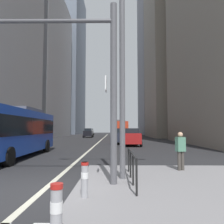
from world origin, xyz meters
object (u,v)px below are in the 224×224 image
object	(u,v)px
car_oncoming_far	(90,132)
traffic_signal_gantry	(55,63)
city_bus_red_distant	(120,129)
city_bus_red_receding	(119,129)
bollard_right	(85,178)
city_bus_blue_oncoming	(14,130)
car_receding_near	(119,136)
street_lamp_post	(122,38)
car_receding_far	(131,137)
bollard_left	(56,211)
pedestrian_waiting	(181,149)
car_oncoming_mid	(88,133)

from	to	relation	value
car_oncoming_far	traffic_signal_gantry	world-z (taller)	traffic_signal_gantry
city_bus_red_distant	traffic_signal_gantry	bearing A→B (deg)	-93.76
city_bus_red_receding	bollard_right	distance (m)	36.80
city_bus_blue_oncoming	car_receding_near	size ratio (longest dim) A/B	2.41
city_bus_red_distant	street_lamp_post	world-z (taller)	street_lamp_post
car_receding_far	traffic_signal_gantry	size ratio (longest dim) A/B	0.75
car_receding_near	car_oncoming_far	distance (m)	35.53
car_receding_near	bollard_left	world-z (taller)	car_receding_near
bollard_right	traffic_signal_gantry	bearing A→B (deg)	130.35
city_bus_red_distant	car_oncoming_far	xyz separation A→B (m)	(-8.18, 3.86, -0.85)
city_bus_blue_oncoming	car_receding_far	bearing A→B (deg)	50.89
car_oncoming_far	street_lamp_post	bearing A→B (deg)	-82.76
city_bus_blue_oncoming	city_bus_red_distant	bearing A→B (deg)	79.70
city_bus_red_receding	traffic_signal_gantry	bearing A→B (deg)	-94.72
city_bus_red_receding	car_receding_far	distance (m)	17.27
car_receding_near	street_lamp_post	distance (m)	20.90
traffic_signal_gantry	pedestrian_waiting	xyz separation A→B (m)	(4.81, 2.46, -3.05)
bollard_left	pedestrian_waiting	xyz separation A→B (m)	(3.72, 6.34, 0.38)
street_lamp_post	bollard_right	size ratio (longest dim) A/B	8.90
car_oncoming_far	city_bus_blue_oncoming	bearing A→B (deg)	-89.89
city_bus_red_receding	bollard_left	xyz separation A→B (m)	(-1.83, -39.21, -1.17)
city_bus_blue_oncoming	city_bus_red_receding	world-z (taller)	same
car_receding_far	car_oncoming_far	size ratio (longest dim) A/B	1.00
bollard_right	pedestrian_waiting	xyz separation A→B (m)	(3.61, 3.88, 0.40)
city_bus_red_receding	bollard_left	distance (m)	39.27
car_receding_near	car_receding_far	world-z (taller)	same
city_bus_red_receding	car_receding_far	world-z (taller)	city_bus_red_receding
car_receding_near	traffic_signal_gantry	size ratio (longest dim) A/B	0.75
city_bus_red_distant	traffic_signal_gantry	distance (m)	52.34
car_oncoming_far	street_lamp_post	distance (m)	55.84
car_receding_near	bollard_left	bearing A→B (deg)	-93.22
city_bus_red_receding	bollard_right	bearing A→B (deg)	-92.67
city_bus_red_distant	car_receding_near	distance (m)	30.94
city_bus_blue_oncoming	car_oncoming_mid	size ratio (longest dim) A/B	2.43
street_lamp_post	bollard_left	world-z (taller)	street_lamp_post
car_receding_near	street_lamp_post	bearing A→B (deg)	-90.66
car_receding_near	bollard_right	distance (m)	22.72
city_bus_red_receding	car_oncoming_far	distance (m)	22.10
traffic_signal_gantry	car_oncoming_mid	bearing A→B (deg)	94.99
car_receding_near	car_receding_far	size ratio (longest dim) A/B	1.00
car_oncoming_mid	pedestrian_waiting	xyz separation A→B (m)	(8.49, -39.67, 0.05)
city_bus_red_receding	car_oncoming_far	size ratio (longest dim) A/B	2.62
car_oncoming_mid	car_oncoming_far	bearing A→B (deg)	94.43
city_bus_blue_oncoming	city_bus_red_receding	xyz separation A→B (m)	(7.58, 27.64, 0.00)
car_receding_far	bollard_left	bearing A→B (deg)	-97.05
city_bus_red_receding	bollard_left	bearing A→B (deg)	-92.67
car_receding_far	car_oncoming_far	xyz separation A→B (m)	(-8.56, 37.94, 0.00)
city_bus_red_receding	traffic_signal_gantry	distance (m)	35.52
city_bus_red_distant	car_receding_far	xyz separation A→B (m)	(0.38, -34.08, -0.85)
city_bus_red_receding	bollard_right	xyz separation A→B (m)	(-1.71, -36.75, -1.19)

